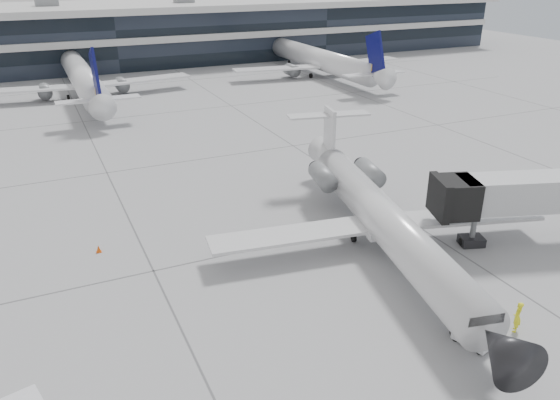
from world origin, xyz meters
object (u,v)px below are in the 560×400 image
regional_jet (381,216)px  jet_bridge (560,192)px  baggage_tug (472,334)px  ramp_worker (517,317)px

regional_jet → jet_bridge: regional_jet is taller
regional_jet → baggage_tug: size_ratio=13.94×
jet_bridge → baggage_tug: (-13.50, -6.66, -3.31)m
regional_jet → jet_bridge: bearing=-8.6°
ramp_worker → jet_bridge: bearing=175.1°
ramp_worker → baggage_tug: (-2.95, 0.20, -0.36)m
ramp_worker → regional_jet: bearing=-121.4°
ramp_worker → baggage_tug: 2.98m
baggage_tug → ramp_worker: bearing=-19.7°
baggage_tug → jet_bridge: bearing=10.4°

